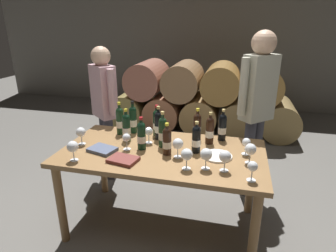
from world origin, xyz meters
TOP-DOWN VIEW (x-y plane):
  - ground_plane at (0.00, 0.00)m, footprint 14.00×14.00m
  - cellar_back_wall at (0.00, 4.20)m, footprint 10.00×0.24m
  - barrel_stack at (0.00, 2.60)m, footprint 3.12×0.90m
  - dining_table at (0.00, 0.00)m, footprint 1.70×0.90m
  - wine_bottle_0 at (0.28, 0.04)m, footprint 0.07×0.07m
  - wine_bottle_1 at (-0.37, 0.14)m, footprint 0.07×0.07m
  - wine_bottle_2 at (-0.14, 0.33)m, footprint 0.07×0.07m
  - wine_bottle_3 at (0.25, 0.31)m, footprint 0.07×0.07m
  - wine_bottle_4 at (-0.38, 0.34)m, footprint 0.07×0.07m
  - wine_bottle_5 at (-0.18, -0.01)m, footprint 0.07×0.07m
  - wine_bottle_6 at (-0.49, 0.28)m, footprint 0.07×0.07m
  - wine_bottle_7 at (-0.10, 0.24)m, footprint 0.07×0.07m
  - wine_bottle_8 at (0.05, -0.05)m, footprint 0.07×0.07m
  - wine_bottle_9 at (0.47, 0.36)m, footprint 0.07×0.07m
  - wine_bottle_10 at (0.37, 0.25)m, footprint 0.07×0.07m
  - wine_bottle_11 at (-0.02, 0.09)m, footprint 0.07×0.07m
  - wine_glass_0 at (0.15, -0.09)m, footprint 0.09×0.09m
  - wine_glass_1 at (0.25, -0.26)m, footprint 0.09×0.09m
  - wine_glass_2 at (0.71, -0.32)m, footprint 0.07×0.07m
  - wine_glass_3 at (0.39, -0.23)m, footprint 0.09×0.09m
  - wine_glass_4 at (0.53, -0.23)m, footprint 0.09×0.09m
  - wine_glass_5 at (-0.73, -0.04)m, footprint 0.08×0.08m
  - wine_glass_6 at (-0.30, -0.05)m, footprint 0.07×0.07m
  - wine_glass_7 at (-0.16, 0.13)m, footprint 0.07×0.07m
  - wine_glass_8 at (0.71, -0.06)m, footprint 0.09×0.09m
  - wine_glass_9 at (-0.63, -0.34)m, footprint 0.09×0.09m
  - wine_glass_10 at (0.68, 0.09)m, footprint 0.07×0.07m
  - tasting_notebook at (-0.49, -0.13)m, footprint 0.26×0.21m
  - leather_ledger at (-0.25, -0.26)m, footprint 0.25×0.20m
  - serving_plate at (0.46, -0.01)m, footprint 0.24×0.24m
  - sommelier_presenting at (0.78, 0.75)m, footprint 0.38×0.37m
  - taster_seated_left at (-0.86, 0.72)m, footprint 0.40×0.35m

SIDE VIEW (x-z plane):
  - ground_plane at x=0.00m, z-range 0.00..0.00m
  - barrel_stack at x=0.00m, z-range -0.03..1.12m
  - dining_table at x=0.00m, z-range 0.29..1.05m
  - serving_plate at x=0.46m, z-range 0.76..0.77m
  - tasting_notebook at x=-0.49m, z-range 0.76..0.79m
  - leather_ledger at x=-0.25m, z-range 0.76..0.79m
  - wine_glass_10 at x=0.68m, z-range 0.79..0.93m
  - wine_glass_6 at x=-0.30m, z-range 0.79..0.93m
  - wine_glass_2 at x=0.71m, z-range 0.79..0.94m
  - wine_glass_7 at x=-0.16m, z-range 0.79..0.94m
  - wine_glass_5 at x=-0.73m, z-range 0.79..0.95m
  - wine_glass_0 at x=0.15m, z-range 0.79..0.95m
  - wine_glass_4 at x=0.53m, z-range 0.79..0.95m
  - wine_glass_8 at x=0.71m, z-range 0.79..0.95m
  - wine_glass_1 at x=0.25m, z-range 0.79..0.95m
  - wine_glass_9 at x=-0.63m, z-range 0.79..0.96m
  - wine_glass_3 at x=0.39m, z-range 0.79..0.96m
  - wine_bottle_8 at x=0.05m, z-range 0.74..1.01m
  - wine_bottle_0 at x=0.28m, z-range 0.74..1.01m
  - wine_bottle_5 at x=-0.18m, z-range 0.74..1.03m
  - wine_bottle_10 at x=0.37m, z-range 0.74..1.03m
  - wine_bottle_9 at x=0.47m, z-range 0.74..1.03m
  - wine_bottle_3 at x=0.25m, z-range 0.74..1.04m
  - wine_bottle_2 at x=-0.14m, z-range 0.74..1.04m
  - wine_bottle_1 at x=-0.37m, z-range 0.74..1.04m
  - wine_bottle_7 at x=-0.10m, z-range 0.74..1.05m
  - wine_bottle_6 at x=-0.49m, z-range 0.74..1.05m
  - wine_bottle_4 at x=-0.38m, z-range 0.74..1.05m
  - wine_bottle_11 at x=-0.02m, z-range 0.74..1.06m
  - taster_seated_left at x=-0.86m, z-range 0.15..1.69m
  - sommelier_presenting at x=0.78m, z-range 0.19..1.90m
  - cellar_back_wall at x=0.00m, z-range 0.00..2.80m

